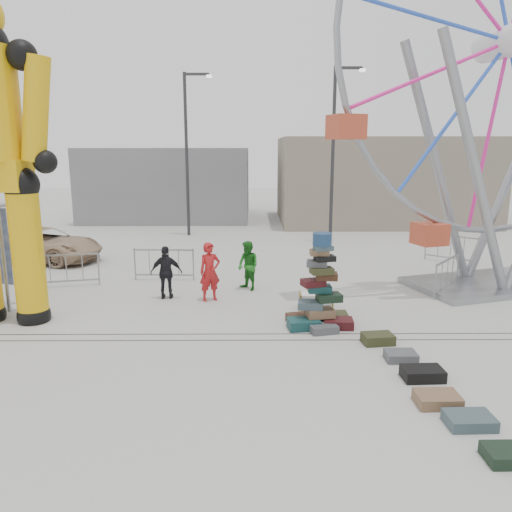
{
  "coord_description": "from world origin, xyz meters",
  "views": [
    {
      "loc": [
        -0.71,
        -10.43,
        4.44
      ],
      "look_at": [
        -0.62,
        2.4,
        1.64
      ],
      "focal_mm": 35.0,
      "sensor_mm": 36.0,
      "label": 1
    }
  ],
  "objects_px": {
    "parked_suv": "(43,245)",
    "barricade_wheel_front": "(447,275)",
    "pedestrian_red": "(210,272)",
    "pedestrian_green": "(248,266)",
    "barricade_dummy_a": "(13,267)",
    "barricade_wheel_back": "(451,249)",
    "barricade_dummy_b": "(66,270)",
    "barricade_dummy_c": "(164,264)",
    "lamp_post_right": "(335,146)",
    "lamp_post_left": "(188,146)",
    "steamer_trunk": "(316,301)",
    "ferris_wheel": "(506,76)",
    "suitcase_tower": "(320,300)",
    "pedestrian_black": "(166,273)"
  },
  "relations": [
    {
      "from": "parked_suv",
      "to": "barricade_wheel_front",
      "type": "bearing_deg",
      "value": -90.08
    },
    {
      "from": "pedestrian_red",
      "to": "pedestrian_green",
      "type": "xyz_separation_m",
      "value": [
        1.11,
        1.13,
        -0.09
      ]
    },
    {
      "from": "barricade_dummy_a",
      "to": "barricade_wheel_back",
      "type": "distance_m",
      "value": 16.02
    },
    {
      "from": "barricade_dummy_a",
      "to": "parked_suv",
      "type": "distance_m",
      "value": 3.41
    },
    {
      "from": "barricade_wheel_back",
      "to": "pedestrian_green",
      "type": "xyz_separation_m",
      "value": [
        -7.93,
        -3.81,
        0.23
      ]
    },
    {
      "from": "barricade_dummy_b",
      "to": "parked_suv",
      "type": "xyz_separation_m",
      "value": [
        -2.29,
        3.79,
        0.11
      ]
    },
    {
      "from": "barricade_dummy_c",
      "to": "parked_suv",
      "type": "height_order",
      "value": "parked_suv"
    },
    {
      "from": "lamp_post_right",
      "to": "pedestrian_red",
      "type": "xyz_separation_m",
      "value": [
        -5.06,
        -9.24,
        -3.61
      ]
    },
    {
      "from": "lamp_post_left",
      "to": "pedestrian_green",
      "type": "relative_size",
      "value": 5.12
    },
    {
      "from": "steamer_trunk",
      "to": "pedestrian_red",
      "type": "distance_m",
      "value": 3.2
    },
    {
      "from": "ferris_wheel",
      "to": "suitcase_tower",
      "type": "bearing_deg",
      "value": -166.48
    },
    {
      "from": "lamp_post_left",
      "to": "suitcase_tower",
      "type": "xyz_separation_m",
      "value": [
        4.89,
        -13.41,
        -3.81
      ]
    },
    {
      "from": "lamp_post_right",
      "to": "pedestrian_green",
      "type": "relative_size",
      "value": 5.12
    },
    {
      "from": "barricade_wheel_front",
      "to": "parked_suv",
      "type": "distance_m",
      "value": 15.09
    },
    {
      "from": "lamp_post_right",
      "to": "pedestrian_green",
      "type": "height_order",
      "value": "lamp_post_right"
    },
    {
      "from": "lamp_post_right",
      "to": "barricade_wheel_back",
      "type": "relative_size",
      "value": 4.0
    },
    {
      "from": "barricade_wheel_back",
      "to": "parked_suv",
      "type": "relative_size",
      "value": 0.42
    },
    {
      "from": "lamp_post_right",
      "to": "barricade_wheel_front",
      "type": "xyz_separation_m",
      "value": [
        2.25,
        -8.46,
        -3.93
      ]
    },
    {
      "from": "barricade_dummy_c",
      "to": "barricade_dummy_b",
      "type": "bearing_deg",
      "value": -163.46
    },
    {
      "from": "pedestrian_black",
      "to": "parked_suv",
      "type": "distance_m",
      "value": 7.71
    },
    {
      "from": "barricade_wheel_front",
      "to": "barricade_wheel_back",
      "type": "xyz_separation_m",
      "value": [
        1.73,
        4.15,
        0.0
      ]
    },
    {
      "from": "steamer_trunk",
      "to": "pedestrian_red",
      "type": "height_order",
      "value": "pedestrian_red"
    },
    {
      "from": "barricade_dummy_a",
      "to": "suitcase_tower",
      "type": "bearing_deg",
      "value": -21.83
    },
    {
      "from": "barricade_wheel_back",
      "to": "pedestrian_black",
      "type": "height_order",
      "value": "pedestrian_black"
    },
    {
      "from": "pedestrian_red",
      "to": "suitcase_tower",
      "type": "bearing_deg",
      "value": -59.79
    },
    {
      "from": "barricade_wheel_back",
      "to": "suitcase_tower",
      "type": "bearing_deg",
      "value": -90.34
    },
    {
      "from": "barricade_wheel_front",
      "to": "pedestrian_green",
      "type": "xyz_separation_m",
      "value": [
        -6.2,
        0.34,
        0.23
      ]
    },
    {
      "from": "steamer_trunk",
      "to": "pedestrian_red",
      "type": "xyz_separation_m",
      "value": [
        -3.04,
        0.76,
        0.66
      ]
    },
    {
      "from": "barricade_dummy_a",
      "to": "pedestrian_green",
      "type": "distance_m",
      "value": 7.86
    },
    {
      "from": "pedestrian_green",
      "to": "pedestrian_black",
      "type": "height_order",
      "value": "pedestrian_black"
    },
    {
      "from": "barricade_dummy_b",
      "to": "ferris_wheel",
      "type": "bearing_deg",
      "value": -13.48
    },
    {
      "from": "suitcase_tower",
      "to": "pedestrian_black",
      "type": "relative_size",
      "value": 1.51
    },
    {
      "from": "barricade_dummy_a",
      "to": "lamp_post_left",
      "type": "bearing_deg",
      "value": 64.15
    },
    {
      "from": "lamp_post_right",
      "to": "barricade_dummy_a",
      "type": "bearing_deg",
      "value": -148.18
    },
    {
      "from": "ferris_wheel",
      "to": "barricade_dummy_a",
      "type": "relative_size",
      "value": 6.62
    },
    {
      "from": "lamp_post_right",
      "to": "suitcase_tower",
      "type": "bearing_deg",
      "value": -100.48
    },
    {
      "from": "barricade_dummy_b",
      "to": "barricade_dummy_c",
      "type": "bearing_deg",
      "value": 1.6
    },
    {
      "from": "ferris_wheel",
      "to": "barricade_wheel_front",
      "type": "bearing_deg",
      "value": -176.18
    },
    {
      "from": "barricade_wheel_front",
      "to": "pedestrian_red",
      "type": "relative_size",
      "value": 1.15
    },
    {
      "from": "ferris_wheel",
      "to": "barricade_dummy_a",
      "type": "bearing_deg",
      "value": 160.2
    },
    {
      "from": "barricade_wheel_back",
      "to": "pedestrian_black",
      "type": "xyz_separation_m",
      "value": [
        -10.35,
        -4.72,
        0.25
      ]
    },
    {
      "from": "suitcase_tower",
      "to": "barricade_dummy_a",
      "type": "relative_size",
      "value": 1.2
    },
    {
      "from": "suitcase_tower",
      "to": "barricade_dummy_a",
      "type": "xyz_separation_m",
      "value": [
        -9.65,
        4.11,
        -0.12
      ]
    },
    {
      "from": "barricade_dummy_c",
      "to": "barricade_wheel_front",
      "type": "bearing_deg",
      "value": -7.39
    },
    {
      "from": "lamp_post_left",
      "to": "barricade_dummy_a",
      "type": "xyz_separation_m",
      "value": [
        -4.76,
        -9.3,
        -3.93
      ]
    },
    {
      "from": "steamer_trunk",
      "to": "barricade_dummy_a",
      "type": "xyz_separation_m",
      "value": [
        -9.74,
        2.7,
        0.33
      ]
    },
    {
      "from": "barricade_dummy_b",
      "to": "barricade_wheel_back",
      "type": "relative_size",
      "value": 1.0
    },
    {
      "from": "ferris_wheel",
      "to": "barricade_dummy_b",
      "type": "relative_size",
      "value": 6.62
    },
    {
      "from": "steamer_trunk",
      "to": "barricade_dummy_b",
      "type": "bearing_deg",
      "value": 165.76
    },
    {
      "from": "ferris_wheel",
      "to": "barricade_dummy_b",
      "type": "height_order",
      "value": "ferris_wheel"
    }
  ]
}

